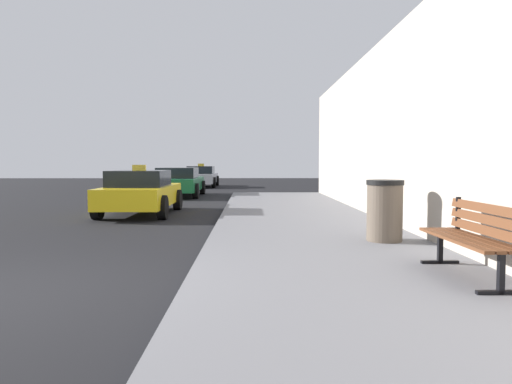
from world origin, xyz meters
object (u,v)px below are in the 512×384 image
Objects in this scene: bench at (475,234)px; car_silver at (201,176)px; car_green at (178,182)px; car_yellow at (141,192)px; trash_bin at (385,210)px.

car_silver is at bearing 102.44° from bench.
car_silver reaches higher than car_green.
car_green is at bearing 90.10° from car_yellow.
bench is 2.59m from trash_bin.
trash_bin is 7.80m from car_yellow.
car_yellow is 7.26m from car_green.
car_yellow is (-5.46, 5.57, -0.03)m from trash_bin.
car_silver is at bearing 88.83° from car_green.
car_green is (-5.80, 15.41, -0.02)m from bench.
trash_bin is 0.26× the size of car_yellow.
bench is at bearing -69.38° from car_green.
car_green is 8.18m from car_silver.
trash_bin is at bearing -66.93° from car_green.
bench is 1.66× the size of trash_bin.
trash_bin reaches higher than bench.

